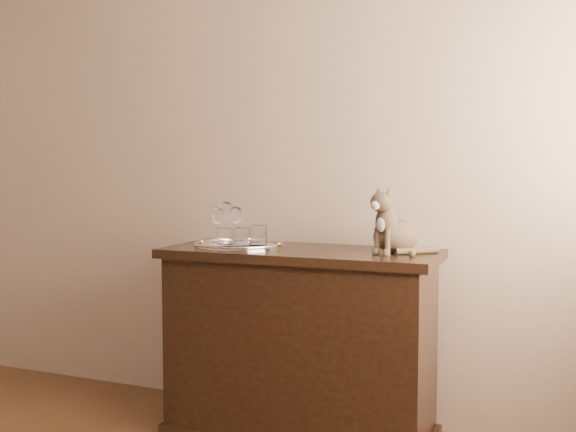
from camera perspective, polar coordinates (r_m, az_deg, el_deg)
name	(u,v)px	position (r m, az deg, el deg)	size (l,w,h in m)	color
wall_back	(213,140)	(3.33, -6.70, 6.72)	(4.00, 0.10, 2.70)	tan
sideboard	(300,345)	(2.89, 1.09, -11.35)	(1.20, 0.50, 0.85)	black
tray	(239,246)	(2.91, -4.39, -2.64)	(0.40, 0.40, 0.01)	white
wine_glass_a	(226,222)	(3.01, -5.53, -0.52)	(0.07, 0.07, 0.19)	silver
wine_glass_b	(236,225)	(2.98, -4.65, -0.77)	(0.06, 0.06, 0.17)	white
wine_glass_c	(218,225)	(2.96, -6.24, -0.81)	(0.07, 0.07, 0.17)	white
tumbler_a	(242,237)	(2.84, -4.09, -1.88)	(0.07, 0.07, 0.08)	white
tumbler_b	(225,237)	(2.85, -5.64, -1.90)	(0.07, 0.07, 0.08)	white
tumbler_c	(258,235)	(2.88, -2.69, -1.74)	(0.08, 0.08, 0.09)	white
cat	(396,220)	(2.71, 9.59, -0.34)	(0.27, 0.26, 0.28)	#4A3D2C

